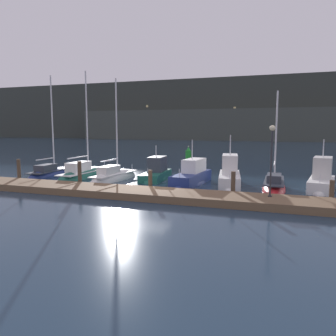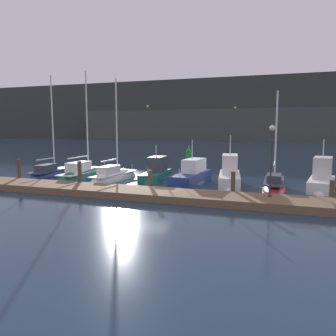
# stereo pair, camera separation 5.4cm
# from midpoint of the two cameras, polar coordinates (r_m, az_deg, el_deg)

# --- Properties ---
(ground_plane) EXTENTS (400.00, 400.00, 0.00)m
(ground_plane) POSITION_cam_midpoint_polar(r_m,az_deg,el_deg) (22.53, -3.14, -4.14)
(ground_plane) COLOR #1E3347
(dock) EXTENTS (30.68, 2.80, 0.45)m
(dock) POSITION_cam_midpoint_polar(r_m,az_deg,el_deg) (20.97, -4.86, -4.38)
(dock) COLOR brown
(dock) RESTS_ON ground
(mooring_pile_0) EXTENTS (0.28, 0.28, 1.90)m
(mooring_pile_0) POSITION_cam_midpoint_polar(r_m,az_deg,el_deg) (28.47, -24.58, -0.48)
(mooring_pile_0) COLOR #4C3D2D
(mooring_pile_0) RESTS_ON ground
(mooring_pile_1) EXTENTS (0.28, 0.28, 1.92)m
(mooring_pile_1) POSITION_cam_midpoint_polar(r_m,az_deg,el_deg) (24.97, -15.18, -1.04)
(mooring_pile_1) COLOR #4C3D2D
(mooring_pile_1) RESTS_ON ground
(mooring_pile_2) EXTENTS (0.28, 0.28, 1.50)m
(mooring_pile_2) POSITION_cam_midpoint_polar(r_m,az_deg,el_deg) (22.37, -3.17, -2.27)
(mooring_pile_2) COLOR #4C3D2D
(mooring_pile_2) RESTS_ON ground
(mooring_pile_3) EXTENTS (0.28, 0.28, 1.65)m
(mooring_pile_3) POSITION_cam_midpoint_polar(r_m,az_deg,el_deg) (20.94, 11.20, -2.84)
(mooring_pile_3) COLOR #4C3D2D
(mooring_pile_3) RESTS_ON ground
(mooring_pile_4) EXTENTS (0.28, 0.28, 1.40)m
(mooring_pile_4) POSITION_cam_midpoint_polar(r_m,az_deg,el_deg) (20.99, 26.55, -3.78)
(mooring_pile_4) COLOR #4C3D2D
(mooring_pile_4) RESTS_ON ground
(sailboat_berth_1) EXTENTS (2.03, 6.27, 9.71)m
(sailboat_berth_1) POSITION_cam_midpoint_polar(r_m,az_deg,el_deg) (31.69, -19.76, -1.07)
(sailboat_berth_1) COLOR navy
(sailboat_berth_1) RESTS_ON ground
(sailboat_berth_2) EXTENTS (1.86, 7.58, 10.12)m
(sailboat_berth_2) POSITION_cam_midpoint_polar(r_m,az_deg,el_deg) (30.03, -14.43, -1.28)
(sailboat_berth_2) COLOR #195647
(sailboat_berth_2) RESTS_ON ground
(sailboat_berth_3) EXTENTS (2.18, 6.47, 9.24)m
(sailboat_berth_3) POSITION_cam_midpoint_polar(r_m,az_deg,el_deg) (27.71, -9.46, -1.87)
(sailboat_berth_3) COLOR white
(sailboat_berth_3) RESTS_ON ground
(motorboat_berth_4) EXTENTS (2.22, 5.48, 3.52)m
(motorboat_berth_4) POSITION_cam_midpoint_polar(r_m,az_deg,el_deg) (27.81, -2.15, -1.36)
(motorboat_berth_4) COLOR #195647
(motorboat_berth_4) RESTS_ON ground
(motorboat_berth_5) EXTENTS (2.30, 6.06, 4.03)m
(motorboat_berth_5) POSITION_cam_midpoint_polar(r_m,az_deg,el_deg) (25.61, 4.10, -2.01)
(motorboat_berth_5) COLOR navy
(motorboat_berth_5) RESTS_ON ground
(motorboat_berth_6) EXTENTS (2.45, 5.80, 4.32)m
(motorboat_berth_6) POSITION_cam_midpoint_polar(r_m,az_deg,el_deg) (25.41, 10.60, -1.90)
(motorboat_berth_6) COLOR white
(motorboat_berth_6) RESTS_ON ground
(sailboat_berth_7) EXTENTS (1.56, 5.91, 7.65)m
(sailboat_berth_7) POSITION_cam_midpoint_polar(r_m,az_deg,el_deg) (24.38, 17.88, -3.37)
(sailboat_berth_7) COLOR red
(sailboat_berth_7) RESTS_ON ground
(motorboat_berth_8) EXTENTS (2.48, 5.04, 4.21)m
(motorboat_berth_8) POSITION_cam_midpoint_polar(r_m,az_deg,el_deg) (25.44, 25.09, -2.59)
(motorboat_berth_8) COLOR white
(motorboat_berth_8) RESTS_ON ground
(channel_buoy) EXTENTS (1.14, 1.14, 2.01)m
(channel_buoy) POSITION_cam_midpoint_polar(r_m,az_deg,el_deg) (42.70, 3.53, 2.22)
(channel_buoy) COLOR green
(channel_buoy) RESTS_ON ground
(dock_lamppost) EXTENTS (0.32, 0.32, 4.06)m
(dock_lamppost) POSITION_cam_midpoint_polar(r_m,az_deg,el_deg) (19.33, 17.53, 3.13)
(dock_lamppost) COLOR #2D2D33
(dock_lamppost) RESTS_ON dock
(hillside_backdrop) EXTENTS (240.00, 23.00, 21.26)m
(hillside_backdrop) POSITION_cam_midpoint_polar(r_m,az_deg,el_deg) (119.97, 15.90, 9.43)
(hillside_backdrop) COLOR #333833
(hillside_backdrop) RESTS_ON ground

